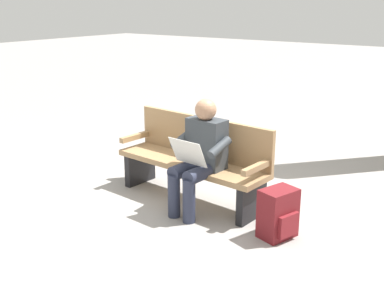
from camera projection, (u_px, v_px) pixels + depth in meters
name	position (u px, v px, depth m)	size (l,w,h in m)	color
ground_plane	(191.00, 199.00, 5.37)	(40.00, 40.00, 0.00)	gray
bench_near	(195.00, 158.00, 5.29)	(1.83, 0.61, 0.90)	#9E7A51
person_seated	(200.00, 153.00, 4.91)	(0.59, 0.59, 1.18)	#33383D
backpack	(278.00, 214.00, 4.45)	(0.35, 0.39, 0.47)	maroon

